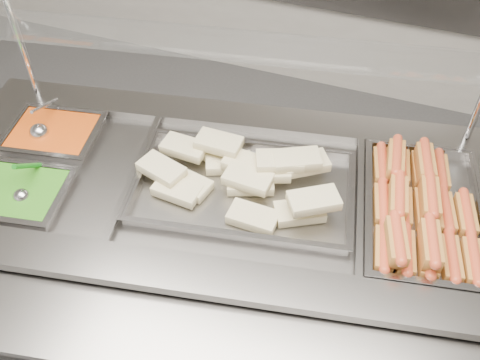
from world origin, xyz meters
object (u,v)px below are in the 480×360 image
(pan_wraps, at_px, (243,191))
(serving_spoon, at_px, (23,191))
(pan_hotdogs, at_px, (421,216))
(steam_counter, at_px, (227,264))
(ladle, at_px, (40,131))
(sneeze_guard, at_px, (236,47))

(pan_wraps, relative_size, serving_spoon, 4.32)
(serving_spoon, bearing_deg, pan_hotdogs, 17.29)
(steam_counter, bearing_deg, ladle, 179.60)
(steam_counter, relative_size, sneeze_guard, 1.19)
(pan_hotdogs, relative_size, serving_spoon, 3.51)
(sneeze_guard, bearing_deg, steam_counter, -79.60)
(pan_wraps, height_order, ladle, ladle)
(ladle, bearing_deg, serving_spoon, -65.59)
(steam_counter, distance_m, pan_wraps, 0.46)
(pan_hotdogs, height_order, pan_wraps, same)
(sneeze_guard, bearing_deg, pan_wraps, -64.25)
(sneeze_guard, height_order, pan_hotdogs, sneeze_guard)
(steam_counter, height_order, pan_hotdogs, pan_hotdogs)
(pan_wraps, bearing_deg, serving_spoon, -157.08)
(steam_counter, bearing_deg, sneeze_guard, 100.40)
(pan_hotdogs, bearing_deg, steam_counter, -169.60)
(ladle, bearing_deg, sneeze_guard, 17.72)
(ladle, bearing_deg, pan_hotdogs, 4.70)
(sneeze_guard, height_order, serving_spoon, sneeze_guard)
(pan_wraps, xyz_separation_m, ladle, (-0.81, -0.01, 0.04))
(ladle, bearing_deg, steam_counter, -0.40)
(serving_spoon, bearing_deg, sneeze_guard, 41.33)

